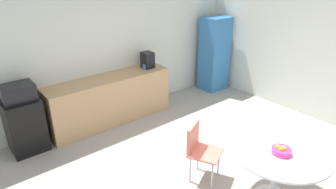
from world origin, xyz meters
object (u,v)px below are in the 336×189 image
object	(u,v)px
microwave	(18,92)
locker_cabinet	(214,54)
chair_coral	(199,146)
mini_fridge	(25,125)
coffee_maker	(147,60)
mug_white	(145,67)
fruit_bowl	(281,150)
round_table	(278,158)

from	to	relation	value
microwave	locker_cabinet	distance (m)	4.33
locker_cabinet	chair_coral	size ratio (longest dim) A/B	2.09
mini_fridge	coffee_maker	distance (m)	2.52
locker_cabinet	chair_coral	bearing A→B (deg)	-140.60
chair_coral	mug_white	distance (m)	2.38
locker_cabinet	mug_white	xyz separation A→B (m)	(-1.97, 0.06, 0.08)
mini_fridge	fruit_bowl	world-z (taller)	mini_fridge
microwave	locker_cabinet	xyz separation A→B (m)	(4.32, -0.10, -0.15)
mini_fridge	microwave	distance (m)	0.57
locker_cabinet	fruit_bowl	size ratio (longest dim) A/B	7.48
microwave	fruit_bowl	distance (m)	3.85
mug_white	coffee_maker	xyz separation A→B (m)	(0.10, 0.04, 0.11)
coffee_maker	locker_cabinet	bearing A→B (deg)	-3.05
mini_fridge	microwave	xyz separation A→B (m)	(0.00, 0.00, 0.57)
microwave	chair_coral	world-z (taller)	microwave
round_table	fruit_bowl	bearing A→B (deg)	-140.97
round_table	mug_white	distance (m)	3.18
round_table	mug_white	size ratio (longest dim) A/B	9.40
chair_coral	mug_white	bearing A→B (deg)	73.23
mini_fridge	round_table	world-z (taller)	mini_fridge
round_table	fruit_bowl	xyz separation A→B (m)	(-0.07, -0.06, 0.17)
coffee_maker	chair_coral	bearing A→B (deg)	-108.73
locker_cabinet	coffee_maker	distance (m)	1.89
round_table	mug_white	xyz separation A→B (m)	(0.22, 3.16, 0.31)
round_table	coffee_maker	xyz separation A→B (m)	(0.32, 3.20, 0.43)
microwave	round_table	size ratio (longest dim) A/B	0.40
chair_coral	fruit_bowl	distance (m)	1.08
locker_cabinet	round_table	distance (m)	3.80
locker_cabinet	coffee_maker	size ratio (longest dim) A/B	5.41
round_table	coffee_maker	size ratio (longest dim) A/B	3.79
mini_fridge	locker_cabinet	distance (m)	4.34
fruit_bowl	coffee_maker	bearing A→B (deg)	83.17
microwave	chair_coral	xyz separation A→B (m)	(1.67, -2.28, -0.50)
coffee_maker	fruit_bowl	bearing A→B (deg)	-96.83
microwave	fruit_bowl	world-z (taller)	microwave
locker_cabinet	microwave	bearing A→B (deg)	178.67
microwave	mug_white	size ratio (longest dim) A/B	3.72
microwave	mug_white	distance (m)	2.35
chair_coral	round_table	bearing A→B (deg)	-63.94
chair_coral	coffee_maker	bearing A→B (deg)	71.27
round_table	chair_coral	distance (m)	1.03
mini_fridge	mug_white	world-z (taller)	mug_white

